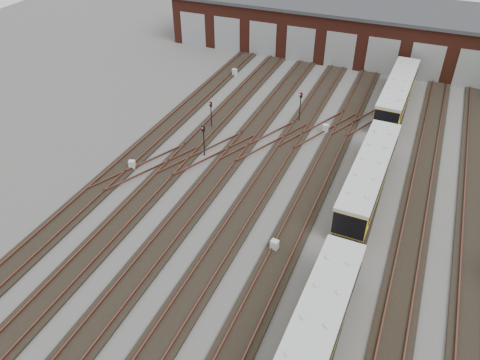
% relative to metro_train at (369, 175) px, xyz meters
% --- Properties ---
extents(ground, '(120.00, 120.00, 0.00)m').
position_rel_metro_train_xyz_m(ground, '(-6.00, -9.84, -1.74)').
color(ground, '#4D4B48').
rests_on(ground, ground).
extents(track_network, '(30.40, 70.00, 0.33)m').
position_rel_metro_train_xyz_m(track_network, '(-6.17, -9.25, -1.64)').
color(track_network, black).
rests_on(track_network, ground).
extents(maintenance_shed, '(51.00, 12.50, 6.35)m').
position_rel_metro_train_xyz_m(maintenance_shed, '(-6.01, 30.13, 1.46)').
color(maintenance_shed, '#491B12').
rests_on(maintenance_shed, ground).
extents(metro_train, '(2.74, 45.40, 2.76)m').
position_rel_metro_train_xyz_m(metro_train, '(0.00, 0.00, 0.00)').
color(metro_train, black).
rests_on(metro_train, ground).
extents(signal_mast_0, '(0.29, 0.27, 3.01)m').
position_rel_metro_train_xyz_m(signal_mast_0, '(-14.36, -0.06, 0.20)').
color(signal_mast_0, black).
rests_on(signal_mast_0, ground).
extents(signal_mast_1, '(0.28, 0.27, 2.81)m').
position_rel_metro_train_xyz_m(signal_mast_1, '(-15.92, 4.63, 0.07)').
color(signal_mast_1, black).
rests_on(signal_mast_1, ground).
extents(signal_mast_2, '(0.29, 0.28, 3.16)m').
position_rel_metro_train_xyz_m(signal_mast_2, '(-8.39, 9.17, 0.28)').
color(signal_mast_2, black).
rests_on(signal_mast_2, ground).
extents(signal_mast_3, '(0.25, 0.23, 3.14)m').
position_rel_metro_train_xyz_m(signal_mast_3, '(0.94, 6.70, 0.25)').
color(signal_mast_3, black).
rests_on(signal_mast_3, ground).
extents(relay_cabinet_0, '(0.62, 0.57, 0.85)m').
position_rel_metro_train_xyz_m(relay_cabinet_0, '(-19.09, -4.43, -1.32)').
color(relay_cabinet_0, '#B9BBBE').
rests_on(relay_cabinet_0, ground).
extents(relay_cabinet_1, '(0.56, 0.49, 0.86)m').
position_rel_metro_train_xyz_m(relay_cabinet_1, '(-18.82, 16.95, -1.31)').
color(relay_cabinet_1, '#B9BBBE').
rests_on(relay_cabinet_1, ground).
extents(relay_cabinet_2, '(0.56, 0.48, 0.87)m').
position_rel_metro_train_xyz_m(relay_cabinet_2, '(-4.59, -8.93, -1.31)').
color(relay_cabinet_2, '#B9BBBE').
rests_on(relay_cabinet_2, ground).
extents(relay_cabinet_3, '(0.63, 0.57, 0.87)m').
position_rel_metro_train_xyz_m(relay_cabinet_3, '(-5.43, 8.08, -1.31)').
color(relay_cabinet_3, '#B9BBBE').
rests_on(relay_cabinet_3, ground).
extents(relay_cabinet_4, '(0.61, 0.53, 0.89)m').
position_rel_metro_train_xyz_m(relay_cabinet_4, '(-0.94, 10.31, -1.30)').
color(relay_cabinet_4, '#B9BBBE').
rests_on(relay_cabinet_4, ground).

